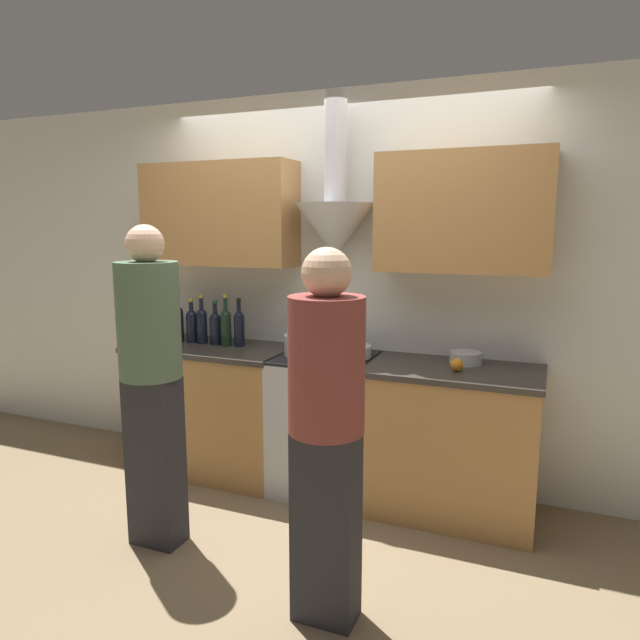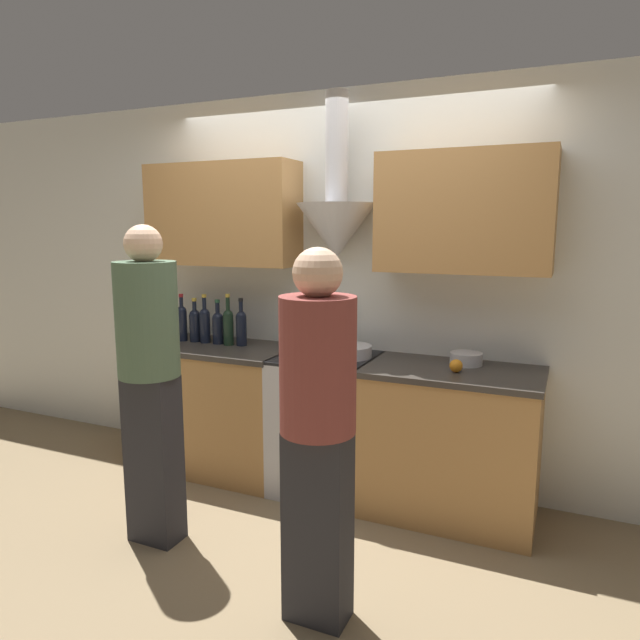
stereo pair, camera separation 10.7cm
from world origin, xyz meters
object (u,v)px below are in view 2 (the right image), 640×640
at_px(saucepan, 466,359).
at_px(wine_bottle_1, 173,320).
at_px(wine_bottle_5, 218,326).
at_px(wine_bottle_0, 162,321).
at_px(stove_range, 326,423).
at_px(wine_bottle_4, 205,323).
at_px(wine_bottle_6, 228,325).
at_px(wine_bottle_3, 195,324).
at_px(person_foreground_right, 318,421).
at_px(mixing_bowl, 349,351).
at_px(wine_bottle_2, 182,321).
at_px(person_foreground_left, 150,371).
at_px(wine_bottle_7, 241,326).
at_px(orange_fruit, 456,366).
at_px(stock_pot, 306,345).

bearing_deg(saucepan, wine_bottle_1, -177.91).
bearing_deg(wine_bottle_5, wine_bottle_0, -178.51).
bearing_deg(stove_range, wine_bottle_4, 177.54).
bearing_deg(wine_bottle_0, wine_bottle_6, 0.27).
bearing_deg(wine_bottle_3, person_foreground_right, -38.90).
height_order(wine_bottle_1, mixing_bowl, wine_bottle_1).
bearing_deg(wine_bottle_4, stove_range, -2.46).
xyz_separation_m(wine_bottle_1, wine_bottle_5, (0.39, -0.01, -0.01)).
xyz_separation_m(stove_range, wine_bottle_2, (-1.15, 0.03, 0.59)).
relative_size(wine_bottle_2, mixing_bowl, 1.16).
height_order(wine_bottle_2, wine_bottle_5, wine_bottle_2).
bearing_deg(wine_bottle_3, person_foreground_left, -66.39).
height_order(stove_range, wine_bottle_7, wine_bottle_7).
bearing_deg(wine_bottle_3, mixing_bowl, -0.38).
distance_m(wine_bottle_1, wine_bottle_3, 0.20).
bearing_deg(wine_bottle_6, stove_range, -2.92).
bearing_deg(wine_bottle_2, wine_bottle_4, 2.60).
distance_m(wine_bottle_0, wine_bottle_1, 0.09).
xyz_separation_m(orange_fruit, saucepan, (0.02, 0.21, -0.00)).
bearing_deg(wine_bottle_0, wine_bottle_7, 2.25).
relative_size(mixing_bowl, person_foreground_right, 0.18).
bearing_deg(stove_range, stock_pot, -170.71).
xyz_separation_m(wine_bottle_6, mixing_bowl, (0.90, 0.00, -0.11)).
xyz_separation_m(wine_bottle_2, stock_pot, (1.02, -0.05, -0.08)).
xyz_separation_m(wine_bottle_1, wine_bottle_6, (0.49, -0.02, 0.00)).
relative_size(wine_bottle_6, person_foreground_left, 0.21).
relative_size(wine_bottle_1, stock_pot, 1.25).
height_order(orange_fruit, person_foreground_left, person_foreground_left).
height_order(saucepan, person_foreground_left, person_foreground_left).
bearing_deg(wine_bottle_1, person_foreground_left, -57.80).
height_order(wine_bottle_3, wine_bottle_4, wine_bottle_4).
distance_m(wine_bottle_3, wine_bottle_4, 0.09).
xyz_separation_m(wine_bottle_4, mixing_bowl, (1.10, -0.00, -0.10)).
distance_m(stove_range, wine_bottle_4, 1.13).
bearing_deg(wine_bottle_0, wine_bottle_2, -1.14).
xyz_separation_m(wine_bottle_3, wine_bottle_4, (0.09, -0.01, 0.01)).
bearing_deg(saucepan, mixing_bowl, -172.65).
relative_size(wine_bottle_3, wine_bottle_7, 0.95).
relative_size(wine_bottle_3, person_foreground_left, 0.18).
xyz_separation_m(wine_bottle_0, orange_fruit, (2.17, -0.11, -0.09)).
relative_size(wine_bottle_7, orange_fruit, 4.42).
relative_size(stove_range, wine_bottle_7, 2.70).
distance_m(wine_bottle_0, stock_pot, 1.20).
bearing_deg(wine_bottle_0, wine_bottle_3, 2.42).
height_order(wine_bottle_1, person_foreground_right, person_foreground_right).
bearing_deg(orange_fruit, wine_bottle_4, 176.32).
height_order(wine_bottle_4, wine_bottle_7, wine_bottle_4).
bearing_deg(wine_bottle_2, stock_pot, -3.08).
xyz_separation_m(wine_bottle_3, mixing_bowl, (1.19, -0.01, -0.09)).
height_order(wine_bottle_5, stock_pot, wine_bottle_5).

